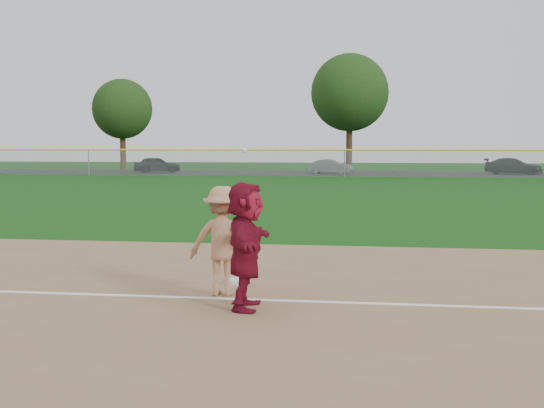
# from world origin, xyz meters

# --- Properties ---
(ground) EXTENTS (160.00, 160.00, 0.00)m
(ground) POSITION_xyz_m (0.00, 0.00, 0.00)
(ground) COLOR #10430C
(ground) RESTS_ON ground
(foul_line) EXTENTS (60.00, 0.10, 0.01)m
(foul_line) POSITION_xyz_m (0.00, -0.80, 0.03)
(foul_line) COLOR white
(foul_line) RESTS_ON infield_dirt
(parking_asphalt) EXTENTS (120.00, 10.00, 0.01)m
(parking_asphalt) POSITION_xyz_m (0.00, 46.00, 0.01)
(parking_asphalt) COLOR black
(parking_asphalt) RESTS_ON ground
(first_base) EXTENTS (0.37, 0.37, 0.08)m
(first_base) POSITION_xyz_m (-0.42, 0.35, 0.06)
(first_base) COLOR silver
(first_base) RESTS_ON infield_dirt
(base_runner) EXTENTS (0.63, 1.74, 1.85)m
(base_runner) POSITION_xyz_m (0.02, -1.36, 0.94)
(base_runner) COLOR maroon
(base_runner) RESTS_ON infield_dirt
(car_left) EXTENTS (4.27, 3.03, 1.35)m
(car_left) POSITION_xyz_m (-16.13, 45.31, 0.68)
(car_left) COLOR black
(car_left) RESTS_ON parking_asphalt
(car_mid) EXTENTS (3.73, 1.74, 1.18)m
(car_mid) POSITION_xyz_m (-1.36, 45.07, 0.60)
(car_mid) COLOR #585A60
(car_mid) RESTS_ON parking_asphalt
(car_right) EXTENTS (4.81, 2.85, 1.31)m
(car_right) POSITION_xyz_m (13.32, 46.10, 0.66)
(car_right) COLOR black
(car_right) RESTS_ON parking_asphalt
(first_base_play) EXTENTS (1.14, 0.69, 2.33)m
(first_base_play) POSITION_xyz_m (-0.50, -0.50, 0.88)
(first_base_play) COLOR #99999C
(first_base_play) RESTS_ON infield_dirt
(outfield_fence) EXTENTS (110.00, 0.12, 110.00)m
(outfield_fence) POSITION_xyz_m (0.00, 40.00, 1.96)
(outfield_fence) COLOR #999EA0
(outfield_fence) RESTS_ON ground
(tree_1) EXTENTS (5.80, 5.80, 8.75)m
(tree_1) POSITION_xyz_m (-22.00, 53.00, 5.83)
(tree_1) COLOR #382314
(tree_1) RESTS_ON ground
(tree_2) EXTENTS (7.00, 7.00, 10.58)m
(tree_2) POSITION_xyz_m (0.00, 51.50, 7.06)
(tree_2) COLOR #362113
(tree_2) RESTS_ON ground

